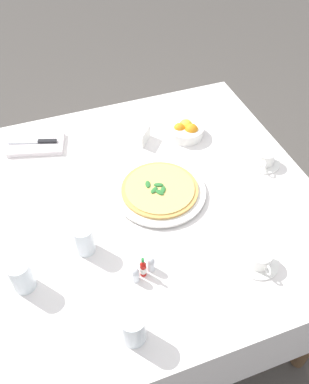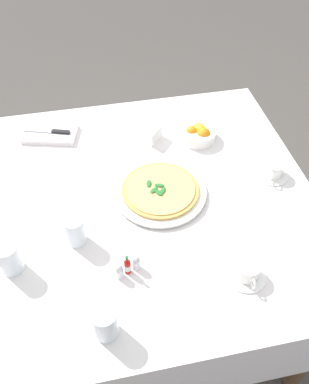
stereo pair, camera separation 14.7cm
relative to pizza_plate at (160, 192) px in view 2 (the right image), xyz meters
name	(u,v)px [view 2 (the right image)]	position (x,y,z in m)	size (l,w,h in m)	color
ground_plane	(150,298)	(0.04, 0.01, -0.75)	(8.00, 8.00, 0.00)	#4C4742
dining_table	(149,219)	(0.04, 0.01, -0.13)	(1.20, 1.20, 0.74)	white
pizza_plate	(160,192)	(0.00, 0.00, 0.00)	(0.33, 0.33, 0.02)	white
pizza	(160,189)	(0.00, 0.00, 0.01)	(0.28, 0.28, 0.02)	tan
coffee_cup_far_right	(273,170)	(-0.44, -0.01, 0.02)	(0.13, 0.13, 0.06)	white
coffee_cup_far_left	(247,271)	(-0.19, 0.39, 0.01)	(0.13, 0.13, 0.06)	white
water_glass_near_right	(105,324)	(0.25, 0.48, 0.03)	(0.07, 0.07, 0.10)	white
water_glass_left_edge	(76,232)	(0.31, 0.15, 0.03)	(0.07, 0.07, 0.11)	white
water_glass_right_edge	(10,260)	(0.51, 0.22, 0.04)	(0.07, 0.07, 0.11)	white
napkin_folded	(50,134)	(0.38, -0.42, 0.00)	(0.25, 0.18, 0.02)	white
dinner_knife	(49,131)	(0.38, -0.42, 0.01)	(0.19, 0.08, 0.01)	silver
citrus_bowl	(198,134)	(-0.22, -0.28, 0.02)	(0.15, 0.15, 0.07)	white
hot_sauce_bottle	(127,266)	(0.17, 0.30, 0.02)	(0.02, 0.02, 0.08)	#B7140F
salt_shaker	(119,272)	(0.19, 0.31, 0.01)	(0.03, 0.03, 0.06)	white
pepper_shaker	(136,263)	(0.14, 0.29, 0.01)	(0.03, 0.03, 0.06)	white
menu_card	(157,136)	(-0.05, -0.29, 0.02)	(0.06, 0.07, 0.06)	white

